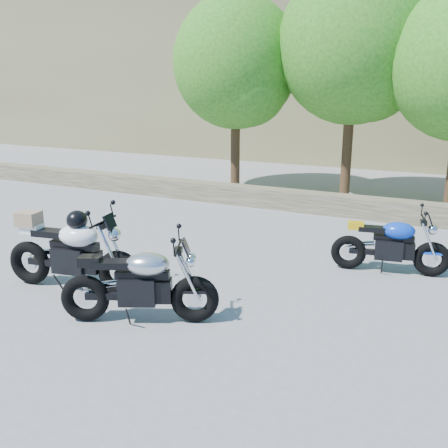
# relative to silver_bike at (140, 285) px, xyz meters

# --- Properties ---
(ground) EXTENTS (90.00, 90.00, 0.00)m
(ground) POSITION_rel_silver_bike_xyz_m (-0.21, 1.53, -0.52)
(ground) COLOR slate
(ground) RESTS_ON ground
(stone_wall) EXTENTS (22.00, 0.55, 0.50)m
(stone_wall) POSITION_rel_silver_bike_xyz_m (-0.21, 7.03, -0.27)
(stone_wall) COLOR #494231
(stone_wall) RESTS_ON ground
(tree_decid_left) EXTENTS (3.67, 3.67, 5.62)m
(tree_decid_left) POSITION_rel_silver_bike_xyz_m (-2.60, 8.67, 3.11)
(tree_decid_left) COLOR #382314
(tree_decid_left) RESTS_ON ground
(tree_decid_mid) EXTENTS (4.08, 4.08, 6.24)m
(tree_decid_mid) POSITION_rel_silver_bike_xyz_m (0.70, 9.07, 3.51)
(tree_decid_mid) COLOR #382314
(tree_decid_mid) RESTS_ON ground
(silver_bike) EXTENTS (2.01, 1.07, 1.08)m
(silver_bike) POSITION_rel_silver_bike_xyz_m (0.00, 0.00, 0.00)
(silver_bike) COLOR black
(silver_bike) RESTS_ON ground
(white_bike) EXTENTS (2.32, 0.76, 1.29)m
(white_bike) POSITION_rel_silver_bike_xyz_m (-1.62, 0.45, 0.11)
(white_bike) COLOR black
(white_bike) RESTS_ON ground
(blue_bike) EXTENTS (1.96, 0.65, 0.99)m
(blue_bike) POSITION_rel_silver_bike_xyz_m (2.72, 3.43, -0.04)
(blue_bike) COLOR black
(blue_bike) RESTS_ON ground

